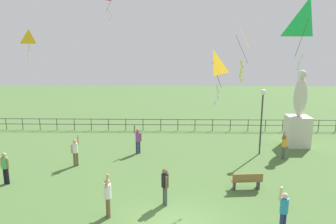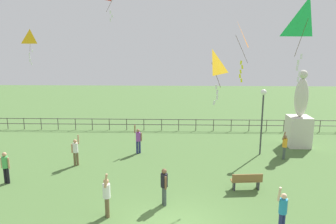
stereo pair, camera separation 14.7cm
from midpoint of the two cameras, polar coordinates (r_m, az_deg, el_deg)
statue_monument at (r=24.03m, az=21.56°, el=-1.35°), size 1.46×1.46×5.23m
lamppost at (r=21.22m, az=15.87°, el=0.82°), size 0.36×0.36×4.21m
park_bench at (r=16.80m, az=13.30°, el=-11.51°), size 1.53×0.54×0.85m
person_0 at (r=21.37m, az=19.35°, el=-5.39°), size 0.39×0.43×1.78m
person_1 at (r=14.75m, az=-0.83°, el=-12.45°), size 0.32×0.49×1.71m
person_2 at (r=19.82m, az=-16.04°, el=-6.44°), size 0.49×0.29×1.86m
person_3 at (r=14.07m, az=-10.78°, el=-13.94°), size 0.31×0.52×1.98m
person_4 at (r=18.69m, az=-26.68°, el=-8.41°), size 0.50×0.31×1.67m
person_5 at (r=21.17m, az=-5.46°, el=-4.71°), size 0.51×0.30×1.91m
person_6 at (r=13.53m, az=19.19°, el=-15.72°), size 0.49×0.32×1.92m
kite_0 at (r=25.18m, az=-23.15°, el=11.72°), size 0.81×0.49×2.46m
kite_1 at (r=16.63m, az=11.49°, el=12.75°), size 1.05×1.13×2.99m
kite_3 at (r=13.74m, az=7.47°, el=8.31°), size 0.96×1.18×2.28m
kite_4 at (r=13.52m, az=22.94°, el=14.45°), size 1.20×1.05×3.09m
waterfront_railing at (r=26.38m, az=0.24°, el=-1.92°), size 36.03×0.06×0.95m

